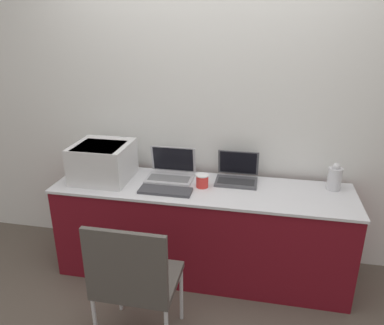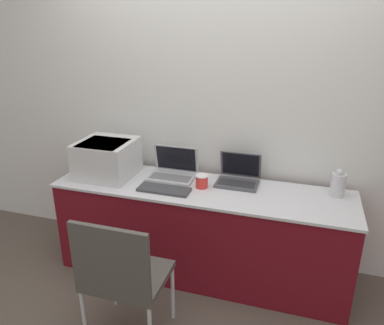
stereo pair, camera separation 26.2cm
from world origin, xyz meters
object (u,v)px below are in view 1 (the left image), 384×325
at_px(metal_pitcher, 335,178).
at_px(chair, 134,277).
at_px(printer, 103,160).
at_px(laptop_right, 237,175).
at_px(laptop_left, 171,171).
at_px(coffee_cup, 202,181).
at_px(external_keyboard, 165,191).

distance_m(metal_pitcher, chair, 1.57).
relative_size(printer, laptop_right, 1.33).
relative_size(printer, metal_pitcher, 2.04).
xyz_separation_m(printer, laptop_left, (0.50, 0.12, -0.10)).
distance_m(laptop_left, metal_pitcher, 1.22).
distance_m(printer, chair, 1.04).
distance_m(printer, metal_pitcher, 1.73).
xyz_separation_m(printer, coffee_cup, (0.77, 0.00, -0.10)).
height_order(laptop_right, external_keyboard, laptop_right).
distance_m(laptop_right, chair, 1.13).
height_order(external_keyboard, coffee_cup, coffee_cup).
height_order(printer, coffee_cup, printer).
height_order(printer, chair, printer).
bearing_deg(laptop_left, laptop_right, 4.61).
relative_size(external_keyboard, coffee_cup, 3.91).
relative_size(printer, coffee_cup, 4.28).
xyz_separation_m(laptop_left, external_keyboard, (0.03, -0.26, -0.04)).
xyz_separation_m(coffee_cup, metal_pitcher, (0.95, 0.15, 0.04)).
relative_size(laptop_left, chair, 0.41).
relative_size(laptop_right, external_keyboard, 0.82).
bearing_deg(coffee_cup, printer, -179.89).
xyz_separation_m(external_keyboard, metal_pitcher, (1.19, 0.29, 0.08)).
bearing_deg(coffee_cup, laptop_left, 155.81).
relative_size(laptop_right, metal_pitcher, 1.54).
bearing_deg(laptop_right, metal_pitcher, -1.08).
distance_m(laptop_right, external_keyboard, 0.57).
bearing_deg(printer, laptop_left, 13.61).
bearing_deg(external_keyboard, laptop_right, 31.79).
bearing_deg(laptop_left, printer, -166.39).
height_order(printer, laptop_right, printer).
bearing_deg(laptop_left, chair, -89.08).
xyz_separation_m(laptop_right, metal_pitcher, (0.70, -0.01, 0.04)).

